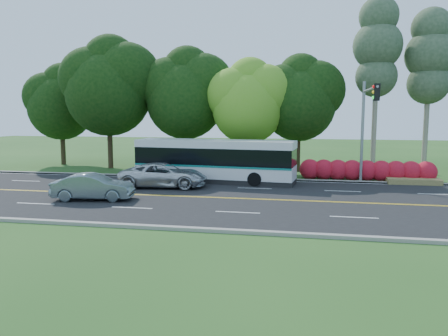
% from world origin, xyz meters
% --- Properties ---
extents(ground, '(120.00, 120.00, 0.00)m').
position_xyz_m(ground, '(0.00, 0.00, 0.00)').
color(ground, '#234E1A').
rests_on(ground, ground).
extents(road, '(60.00, 14.00, 0.02)m').
position_xyz_m(road, '(0.00, 0.00, 0.01)').
color(road, black).
rests_on(road, ground).
extents(curb_north, '(60.00, 0.30, 0.15)m').
position_xyz_m(curb_north, '(0.00, 7.15, 0.07)').
color(curb_north, gray).
rests_on(curb_north, ground).
extents(curb_south, '(60.00, 0.30, 0.15)m').
position_xyz_m(curb_south, '(0.00, -7.15, 0.07)').
color(curb_south, gray).
rests_on(curb_south, ground).
extents(grass_verge, '(60.00, 4.00, 0.10)m').
position_xyz_m(grass_verge, '(0.00, 9.00, 0.05)').
color(grass_verge, '#234E1A').
rests_on(grass_verge, ground).
extents(lane_markings, '(57.60, 13.82, 0.00)m').
position_xyz_m(lane_markings, '(-0.09, 0.00, 0.02)').
color(lane_markings, gold).
rests_on(lane_markings, road).
extents(tree_row, '(44.70, 9.10, 13.84)m').
position_xyz_m(tree_row, '(-5.15, 12.13, 6.73)').
color(tree_row, black).
rests_on(tree_row, ground).
extents(bougainvillea_hedge, '(9.50, 2.25, 1.50)m').
position_xyz_m(bougainvillea_hedge, '(7.18, 8.15, 0.72)').
color(bougainvillea_hedge, maroon).
rests_on(bougainvillea_hedge, ground).
extents(traffic_signal, '(0.42, 6.10, 7.00)m').
position_xyz_m(traffic_signal, '(6.49, 5.40, 4.67)').
color(traffic_signal, gray).
rests_on(traffic_signal, ground).
extents(transit_bus, '(11.47, 3.63, 2.95)m').
position_xyz_m(transit_bus, '(-3.65, 5.75, 1.48)').
color(transit_bus, silver).
rests_on(transit_bus, road).
extents(sedan, '(4.65, 2.28, 1.47)m').
position_xyz_m(sedan, '(-8.92, -1.95, 0.75)').
color(sedan, slate).
rests_on(sedan, road).
extents(suv, '(5.90, 3.14, 1.58)m').
position_xyz_m(suv, '(-6.43, 2.87, 0.81)').
color(suv, silver).
rests_on(suv, road).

